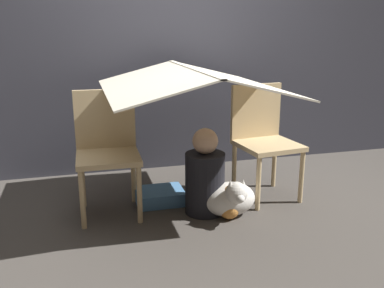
{
  "coord_description": "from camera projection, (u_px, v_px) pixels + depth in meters",
  "views": [
    {
      "loc": [
        -0.78,
        -2.74,
        1.3
      ],
      "look_at": [
        0.0,
        0.14,
        0.48
      ],
      "focal_mm": 40.0,
      "sensor_mm": 36.0,
      "label": 1
    }
  ],
  "objects": [
    {
      "name": "plush_toy",
      "position": [
        229.0,
        205.0,
        2.98
      ],
      "size": [
        0.15,
        0.15,
        0.24
      ],
      "color": "#D88C3F",
      "rests_on": "ground_plane"
    },
    {
      "name": "chair_left",
      "position": [
        107.0,
        147.0,
        3.02
      ],
      "size": [
        0.44,
        0.44,
        0.87
      ],
      "rotation": [
        0.0,
        0.0,
        -0.02
      ],
      "color": "#D1B27F",
      "rests_on": "ground_plane"
    },
    {
      "name": "person_front",
      "position": [
        205.0,
        177.0,
        3.04
      ],
      "size": [
        0.28,
        0.28,
        0.62
      ],
      "color": "black",
      "rests_on": "ground_plane"
    },
    {
      "name": "floor_cushion",
      "position": [
        160.0,
        196.0,
        3.27
      ],
      "size": [
        0.36,
        0.29,
        0.1
      ],
      "color": "#4C7FB2",
      "rests_on": "ground_plane"
    },
    {
      "name": "chair_right",
      "position": [
        263.0,
        136.0,
        3.32
      ],
      "size": [
        0.48,
        0.48,
        0.87
      ],
      "rotation": [
        0.0,
        0.0,
        0.12
      ],
      "color": "#D1B27F",
      "rests_on": "ground_plane"
    },
    {
      "name": "wall_back",
      "position": [
        164.0,
        33.0,
        3.8
      ],
      "size": [
        7.0,
        0.05,
        2.5
      ],
      "color": "#3D3D47",
      "rests_on": "ground_plane"
    },
    {
      "name": "sheet_canopy",
      "position": [
        192.0,
        79.0,
        2.98
      ],
      "size": [
        1.21,
        1.35,
        0.16
      ],
      "color": "silver"
    },
    {
      "name": "dog",
      "position": [
        230.0,
        198.0,
        3.01
      ],
      "size": [
        0.38,
        0.38,
        0.32
      ],
      "color": "silver",
      "rests_on": "ground_plane"
    },
    {
      "name": "ground_plane",
      "position": [
        197.0,
        213.0,
        3.1
      ],
      "size": [
        8.8,
        8.8,
        0.0
      ],
      "primitive_type": "plane",
      "color": "#47423D"
    }
  ]
}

